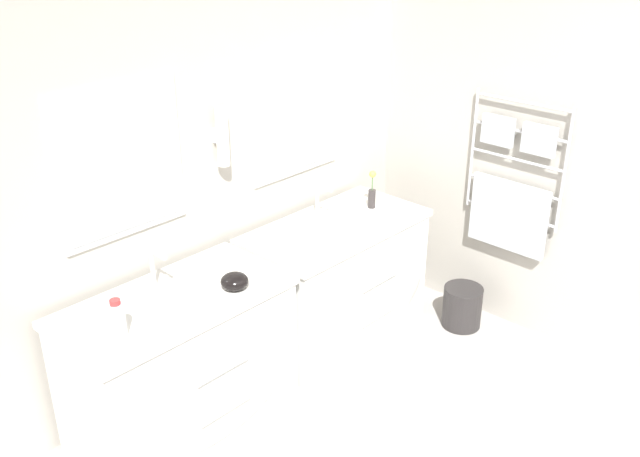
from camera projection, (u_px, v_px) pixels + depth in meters
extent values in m
cube|color=#B2ADA3|center=(188.00, 162.00, 3.82)|extent=(4.99, 0.06, 2.60)
cube|color=silver|center=(120.00, 162.00, 3.47)|extent=(0.70, 0.01, 0.77)
cube|color=#B2BCBA|center=(122.00, 163.00, 3.46)|extent=(0.63, 0.01, 0.70)
cube|color=silver|center=(295.00, 113.00, 4.27)|extent=(0.70, 0.01, 0.77)
cube|color=#B2BCBA|center=(296.00, 113.00, 4.26)|extent=(0.63, 0.01, 0.70)
cylinder|color=white|center=(222.00, 137.00, 3.84)|extent=(0.07, 0.07, 0.32)
cube|color=silver|center=(217.00, 135.00, 3.87)|extent=(0.05, 0.02, 0.08)
cube|color=#B2ADA3|center=(560.00, 140.00, 4.17)|extent=(0.06, 4.42, 2.60)
cylinder|color=silver|center=(564.00, 172.00, 4.14)|extent=(0.02, 0.02, 0.77)
cylinder|color=silver|center=(473.00, 148.00, 4.52)|extent=(0.02, 0.02, 0.77)
cylinder|color=silver|center=(524.00, 102.00, 4.18)|extent=(0.02, 0.62, 0.02)
cylinder|color=silver|center=(520.00, 131.00, 4.25)|extent=(0.02, 0.62, 0.02)
cylinder|color=silver|center=(516.00, 160.00, 4.33)|extent=(0.02, 0.62, 0.02)
cylinder|color=silver|center=(513.00, 187.00, 4.41)|extent=(0.02, 0.62, 0.02)
cylinder|color=silver|center=(510.00, 213.00, 4.48)|extent=(0.02, 0.62, 0.02)
cube|color=#B7BCC1|center=(508.00, 216.00, 4.47)|extent=(0.04, 0.52, 0.45)
cube|color=#B7BCC1|center=(539.00, 140.00, 4.17)|extent=(0.04, 0.21, 0.18)
cube|color=#B7BCC1|center=(498.00, 130.00, 4.34)|extent=(0.04, 0.21, 0.18)
cube|color=white|center=(180.00, 367.00, 3.70)|extent=(1.14, 0.58, 0.75)
ellipsoid|color=white|center=(216.00, 391.00, 3.52)|extent=(1.05, 0.13, 0.63)
cube|color=silver|center=(174.00, 301.00, 3.53)|extent=(1.17, 0.60, 0.04)
ellipsoid|color=white|center=(178.00, 310.00, 3.53)|extent=(0.40, 0.35, 0.11)
cylinder|color=silver|center=(223.00, 372.00, 3.41)|extent=(0.31, 0.01, 0.01)
cylinder|color=silver|center=(226.00, 412.00, 3.52)|extent=(0.31, 0.01, 0.01)
cube|color=white|center=(335.00, 283.00, 4.50)|extent=(1.14, 0.58, 0.75)
ellipsoid|color=white|center=(371.00, 299.00, 4.32)|extent=(1.05, 0.13, 0.63)
cube|color=silver|center=(336.00, 227.00, 4.33)|extent=(1.17, 0.60, 0.04)
ellipsoid|color=white|center=(340.00, 234.00, 4.33)|extent=(0.40, 0.35, 0.11)
cylinder|color=silver|center=(381.00, 282.00, 4.21)|extent=(0.31, 0.01, 0.01)
cylinder|color=silver|center=(380.00, 317.00, 4.31)|extent=(0.31, 0.01, 0.01)
cylinder|color=silver|center=(153.00, 268.00, 3.58)|extent=(0.02, 0.02, 0.22)
cylinder|color=silver|center=(158.00, 255.00, 3.50)|extent=(0.02, 0.12, 0.02)
cylinder|color=silver|center=(143.00, 289.00, 3.57)|extent=(0.03, 0.03, 0.04)
cylinder|color=silver|center=(166.00, 279.00, 3.66)|extent=(0.03, 0.03, 0.04)
cylinder|color=silver|center=(317.00, 201.00, 4.37)|extent=(0.02, 0.02, 0.22)
cylinder|color=silver|center=(324.00, 188.00, 4.29)|extent=(0.02, 0.12, 0.02)
cylinder|color=silver|center=(309.00, 218.00, 4.37)|extent=(0.03, 0.03, 0.04)
cylinder|color=silver|center=(325.00, 211.00, 4.46)|extent=(0.03, 0.03, 0.04)
cylinder|color=silver|center=(117.00, 321.00, 3.18)|extent=(0.07, 0.07, 0.17)
cylinder|color=red|center=(115.00, 302.00, 3.14)|extent=(0.05, 0.05, 0.02)
ellipsoid|color=black|center=(235.00, 281.00, 3.59)|extent=(0.14, 0.14, 0.09)
cylinder|color=#332D2D|center=(372.00, 199.00, 4.53)|extent=(0.05, 0.05, 0.12)
cylinder|color=#477238|center=(372.00, 182.00, 4.48)|extent=(0.01, 0.01, 0.11)
sphere|color=#E5BF47|center=(373.00, 174.00, 4.46)|extent=(0.04, 0.04, 0.04)
cylinder|color=#282626|center=(462.00, 307.00, 4.69)|extent=(0.26, 0.26, 0.28)
torus|color=#282626|center=(464.00, 289.00, 4.64)|extent=(0.26, 0.26, 0.01)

